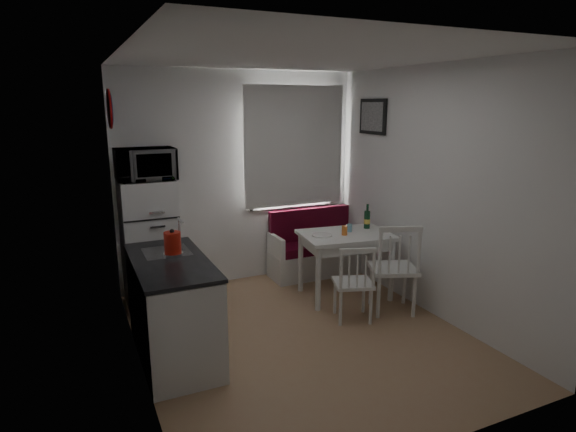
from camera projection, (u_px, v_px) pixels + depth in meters
name	position (u px, v px, depth m)	size (l,w,h in m)	color
floor	(302.00, 336.00, 4.68)	(3.00, 3.50, 0.02)	tan
ceiling	(304.00, 56.00, 4.08)	(3.00, 3.50, 0.02)	white
wall_back	(240.00, 179.00, 5.93)	(3.00, 0.02, 2.60)	white
wall_front	(436.00, 261.00, 2.83)	(3.00, 0.02, 2.60)	white
wall_left	(132.00, 222.00, 3.77)	(0.02, 3.50, 2.60)	white
wall_right	(432.00, 193.00, 4.99)	(0.02, 3.50, 2.60)	white
window	(292.00, 150.00, 6.11)	(1.22, 0.06, 1.47)	white
curtain	(295.00, 147.00, 6.04)	(1.35, 0.02, 1.50)	white
kitchen_counter	(173.00, 308.00, 4.22)	(0.62, 1.32, 1.16)	white
wall_sign	(110.00, 109.00, 4.87)	(0.40, 0.40, 0.03)	navy
picture_frame	(373.00, 117.00, 5.78)	(0.04, 0.52, 0.42)	black
bench	(314.00, 253.00, 6.32)	(1.20, 0.46, 0.86)	white
dining_table	(346.00, 241.00, 5.51)	(1.09, 0.83, 0.76)	white
chair_left	(358.00, 275.00, 4.87)	(0.48, 0.48, 0.44)	white
chair_right	(400.00, 259.00, 5.03)	(0.60, 0.60, 0.53)	white
fridge	(150.00, 243.00, 5.27)	(0.57, 0.57, 1.42)	white
microwave	(145.00, 164.00, 5.03)	(0.61, 0.41, 0.34)	white
kettle	(173.00, 243.00, 4.20)	(0.18, 0.18, 0.23)	red
wine_bottle	(367.00, 216.00, 5.69)	(0.07, 0.07, 0.29)	#143E22
drinking_glass_orange	(345.00, 230.00, 5.41)	(0.06, 0.06, 0.11)	orange
drinking_glass_blue	(350.00, 228.00, 5.56)	(0.05, 0.05, 0.09)	#73ACC4
plate	(322.00, 235.00, 5.38)	(0.23, 0.23, 0.02)	white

